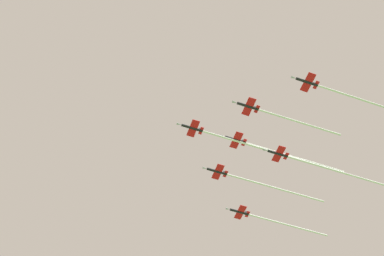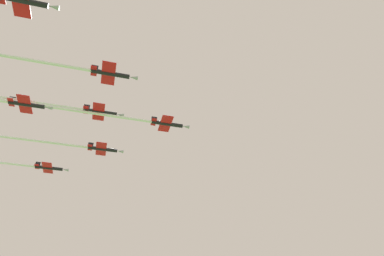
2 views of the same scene
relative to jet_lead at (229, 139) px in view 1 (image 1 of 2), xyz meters
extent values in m
cylinder|color=black|center=(-16.74, 6.10, 0.00)|extent=(9.76, 4.55, 1.22)
cone|color=#9EA3AD|center=(-22.45, 8.19, 0.00)|extent=(2.47, 1.84, 1.16)
cube|color=red|center=(-16.22, 5.91, -0.06)|extent=(6.35, 9.52, 0.20)
cube|color=red|center=(-12.65, 4.61, 0.00)|extent=(2.74, 4.06, 0.20)
cube|color=black|center=(-12.73, 4.64, 0.99)|extent=(1.72, 0.77, 1.99)
cylinder|color=white|center=(11.83, -4.31, 0.00)|extent=(48.08, 18.22, 0.85)
cylinder|color=black|center=(-5.34, -18.36, -1.24)|extent=(9.76, 4.55, 1.22)
cone|color=#9EA3AD|center=(-11.06, -16.28, -1.24)|extent=(2.47, 1.84, 1.16)
cube|color=red|center=(-4.83, -18.55, -1.30)|extent=(6.35, 9.52, 0.20)
cube|color=red|center=(-1.25, -19.86, -1.24)|extent=(2.74, 4.06, 0.20)
cube|color=black|center=(-1.34, -19.83, -0.25)|extent=(1.72, 0.77, 1.99)
cylinder|color=white|center=(18.24, -26.96, -1.24)|extent=(38.12, 14.59, 0.85)
cylinder|color=black|center=(7.73, 17.49, 0.05)|extent=(9.76, 4.55, 1.22)
cone|color=#9EA3AD|center=(2.02, 19.58, 0.05)|extent=(2.47, 1.84, 1.16)
cube|color=red|center=(8.25, 17.31, 0.00)|extent=(6.35, 9.52, 0.20)
cube|color=red|center=(11.82, 16.00, 0.05)|extent=(2.74, 4.06, 0.20)
cube|color=black|center=(11.74, 16.03, 1.05)|extent=(1.72, 0.77, 1.99)
cylinder|color=white|center=(36.63, 6.96, 0.05)|extent=(48.75, 18.47, 0.85)
cylinder|color=black|center=(2.99, -1.09, 0.79)|extent=(9.76, 4.55, 1.22)
cone|color=#9EA3AD|center=(-2.73, 0.99, 0.79)|extent=(2.47, 1.84, 1.16)
cube|color=red|center=(3.50, -1.28, 0.74)|extent=(6.35, 9.52, 0.20)
cube|color=red|center=(7.08, -2.58, 0.79)|extent=(2.74, 4.06, 0.20)
cube|color=black|center=(6.99, -2.55, 1.79)|extent=(1.72, 0.77, 1.99)
cylinder|color=white|center=(31.40, -11.45, 0.79)|extent=(47.77, 18.11, 0.85)
cylinder|color=black|center=(6.05, -42.83, -1.49)|extent=(9.76, 4.55, 1.22)
cone|color=#9EA3AD|center=(0.34, -40.75, -1.49)|extent=(2.47, 1.84, 1.16)
cube|color=red|center=(6.57, -43.02, -1.54)|extent=(6.35, 9.52, 0.20)
cube|color=red|center=(10.14, -44.32, -1.49)|extent=(2.74, 4.06, 0.20)
cube|color=black|center=(10.06, -44.29, -0.49)|extent=(1.72, 0.77, 1.99)
cylinder|color=white|center=(33.74, -52.93, -1.49)|extent=(46.33, 17.59, 0.85)
cylinder|color=black|center=(32.20, 28.89, -0.98)|extent=(9.76, 4.55, 1.22)
cone|color=#9EA3AD|center=(26.49, 30.97, -0.98)|extent=(2.47, 1.84, 1.16)
cube|color=red|center=(32.72, 28.70, -1.04)|extent=(6.35, 9.52, 0.20)
cube|color=red|center=(36.29, 27.39, -0.98)|extent=(2.74, 4.06, 0.20)
cube|color=black|center=(36.20, 27.42, 0.01)|extent=(1.72, 0.77, 1.99)
cylinder|color=white|center=(57.44, 19.68, -0.98)|extent=(41.44, 15.80, 0.85)
cylinder|color=black|center=(22.71, -8.28, -0.40)|extent=(9.76, 4.55, 1.22)
cone|color=#9EA3AD|center=(17.00, -6.20, -0.40)|extent=(2.47, 1.84, 1.16)
cube|color=red|center=(23.23, -8.47, -0.46)|extent=(6.35, 9.52, 0.20)
cube|color=red|center=(26.80, -9.77, -0.40)|extent=(2.74, 4.06, 0.20)
cube|color=black|center=(26.72, -9.74, 0.59)|extent=(1.72, 0.77, 1.99)
cylinder|color=white|center=(51.44, -18.76, -0.40)|extent=(48.41, 18.34, 0.85)
camera|label=1|loc=(-88.86, -82.91, -188.60)|focal=45.96mm
camera|label=2|loc=(29.58, 87.06, -64.25)|focal=33.19mm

